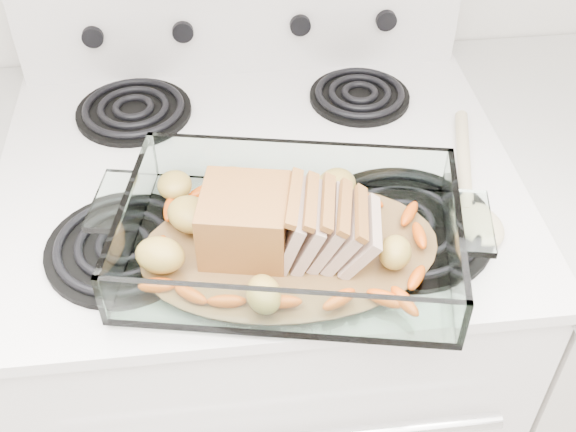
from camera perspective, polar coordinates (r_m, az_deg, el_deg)
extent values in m
cube|color=white|center=(1.45, -1.96, -10.76)|extent=(0.76, 0.65, 0.92)
cube|color=white|center=(1.11, -2.52, 3.60)|extent=(0.78, 0.67, 0.02)
cube|color=white|center=(1.30, -3.77, 15.29)|extent=(0.76, 0.06, 0.18)
cylinder|color=black|center=(0.99, -12.81, -2.51)|extent=(0.21, 0.21, 0.01)
cylinder|color=black|center=(1.01, 9.05, -0.78)|extent=(0.25, 0.25, 0.01)
cylinder|color=black|center=(1.23, -12.07, 8.08)|extent=(0.19, 0.19, 0.01)
cylinder|color=black|center=(1.25, 5.67, 9.35)|extent=(0.17, 0.17, 0.01)
cylinder|color=black|center=(1.29, -15.16, 13.58)|extent=(0.04, 0.02, 0.04)
cylinder|color=black|center=(1.27, -8.31, 14.28)|extent=(0.04, 0.02, 0.04)
cylinder|color=black|center=(1.28, 0.95, 14.92)|extent=(0.04, 0.02, 0.04)
cylinder|color=black|center=(1.31, 7.73, 15.14)|extent=(0.04, 0.02, 0.04)
cube|color=silver|center=(0.95, 0.14, -2.76)|extent=(0.42, 0.28, 0.01)
cube|color=silver|center=(0.83, 1.25, -7.50)|extent=(0.42, 0.01, 0.07)
cube|color=silver|center=(1.02, -0.75, 4.25)|extent=(0.42, 0.01, 0.07)
cube|color=silver|center=(0.93, -12.79, -2.01)|extent=(0.01, 0.28, 0.07)
cube|color=silver|center=(0.96, 12.59, 0.00)|extent=(0.01, 0.28, 0.07)
cylinder|color=brown|center=(0.94, 0.14, -2.51)|extent=(0.25, 0.25, 0.00)
cube|color=brown|center=(0.91, -3.44, -0.93)|extent=(0.11, 0.11, 0.09)
cube|color=tan|center=(0.92, 0.47, -0.74)|extent=(0.04, 0.10, 0.08)
cube|color=tan|center=(0.92, 1.76, -0.71)|extent=(0.04, 0.10, 0.08)
cube|color=tan|center=(0.92, 3.04, -0.68)|extent=(0.05, 0.10, 0.08)
cube|color=tan|center=(0.93, 4.31, -0.64)|extent=(0.05, 0.10, 0.07)
cube|color=tan|center=(0.93, 5.57, -0.61)|extent=(0.05, 0.10, 0.07)
ellipsoid|color=#CE4106|center=(0.89, -7.43, -5.94)|extent=(0.05, 0.02, 0.02)
ellipsoid|color=#CE4106|center=(0.91, 6.85, -4.72)|extent=(0.05, 0.02, 0.02)
ellipsoid|color=#CE4106|center=(0.97, 7.91, -0.84)|extent=(0.05, 0.02, 0.02)
ellipsoid|color=#CE4106|center=(0.96, -8.08, -1.38)|extent=(0.05, 0.02, 0.02)
ellipsoid|color=#A3893A|center=(0.98, -8.17, 0.39)|extent=(0.05, 0.05, 0.04)
ellipsoid|color=#A3893A|center=(0.99, 0.66, 1.43)|extent=(0.05, 0.05, 0.04)
ellipsoid|color=#A3893A|center=(0.93, 6.84, -1.97)|extent=(0.05, 0.05, 0.04)
cylinder|color=beige|center=(1.13, 13.71, 4.25)|extent=(0.08, 0.24, 0.02)
ellipsoid|color=beige|center=(1.02, 14.88, -0.81)|extent=(0.07, 0.09, 0.02)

